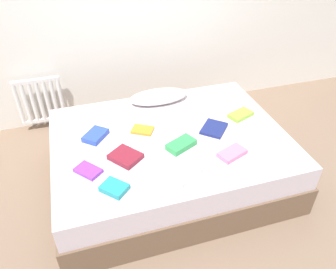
# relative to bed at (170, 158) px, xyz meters

# --- Properties ---
(ground_plane) EXTENTS (8.00, 8.00, 0.00)m
(ground_plane) POSITION_rel_bed_xyz_m (0.00, 0.00, -0.25)
(ground_plane) COLOR #7F6651
(bed) EXTENTS (2.00, 1.50, 0.50)m
(bed) POSITION_rel_bed_xyz_m (0.00, 0.00, 0.00)
(bed) COLOR brown
(bed) RESTS_ON ground
(radiator) EXTENTS (0.48, 0.04, 0.52)m
(radiator) POSITION_rel_bed_xyz_m (-1.09, 1.20, 0.11)
(radiator) COLOR white
(radiator) RESTS_ON ground
(pillow) EXTENTS (0.58, 0.26, 0.11)m
(pillow) POSITION_rel_bed_xyz_m (0.06, 0.58, 0.31)
(pillow) COLOR white
(pillow) RESTS_ON bed
(textbook_navy) EXTENTS (0.30, 0.30, 0.03)m
(textbook_navy) POSITION_rel_bed_xyz_m (0.40, -0.03, 0.27)
(textbook_navy) COLOR navy
(textbook_navy) RESTS_ON bed
(textbook_teal) EXTENTS (0.22, 0.22, 0.04)m
(textbook_teal) POSITION_rel_bed_xyz_m (-0.55, -0.49, 0.27)
(textbook_teal) COLOR teal
(textbook_teal) RESTS_ON bed
(textbook_green) EXTENTS (0.27, 0.22, 0.05)m
(textbook_green) POSITION_rel_bed_xyz_m (0.04, -0.17, 0.28)
(textbook_green) COLOR green
(textbook_green) RESTS_ON bed
(textbook_maroon) EXTENTS (0.28, 0.29, 0.04)m
(textbook_maroon) POSITION_rel_bed_xyz_m (-0.42, -0.18, 0.27)
(textbook_maroon) COLOR maroon
(textbook_maroon) RESTS_ON bed
(textbook_pink) EXTENTS (0.26, 0.20, 0.04)m
(textbook_pink) POSITION_rel_bed_xyz_m (0.39, -0.38, 0.27)
(textbook_pink) COLOR pink
(textbook_pink) RESTS_ON bed
(textbook_orange) EXTENTS (0.22, 0.20, 0.02)m
(textbook_orange) POSITION_rel_bed_xyz_m (-0.20, 0.14, 0.26)
(textbook_orange) COLOR orange
(textbook_orange) RESTS_ON bed
(textbook_white) EXTENTS (0.28, 0.26, 0.04)m
(textbook_white) POSITION_rel_bed_xyz_m (-0.04, -0.48, 0.27)
(textbook_white) COLOR white
(textbook_white) RESTS_ON bed
(textbook_blue) EXTENTS (0.24, 0.25, 0.05)m
(textbook_blue) POSITION_rel_bed_xyz_m (-0.60, 0.16, 0.28)
(textbook_blue) COLOR #2847B7
(textbook_blue) RESTS_ON bed
(textbook_purple) EXTENTS (0.22, 0.23, 0.03)m
(textbook_purple) POSITION_rel_bed_xyz_m (-0.71, -0.25, 0.27)
(textbook_purple) COLOR purple
(textbook_purple) RESTS_ON bed
(textbook_lime) EXTENTS (0.26, 0.20, 0.04)m
(textbook_lime) POSITION_rel_bed_xyz_m (0.72, 0.10, 0.27)
(textbook_lime) COLOR #8CC638
(textbook_lime) RESTS_ON bed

